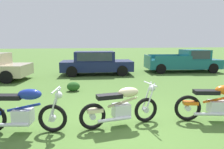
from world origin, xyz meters
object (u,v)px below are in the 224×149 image
at_px(motorcycle_cream, 122,106).
at_px(car_navy, 96,62).
at_px(motorcycle_blue, 23,111).
at_px(motorcycle_orange, 217,103).
at_px(shrub_low, 73,86).
at_px(pickup_truck_teal, 186,61).

distance_m(motorcycle_cream, car_navy, 7.74).
bearing_deg(motorcycle_blue, car_navy, 82.77).
height_order(motorcycle_cream, car_navy, car_navy).
bearing_deg(motorcycle_cream, motorcycle_orange, -12.63).
xyz_separation_m(motorcycle_cream, shrub_low, (-1.14, 3.70, -0.29)).
distance_m(motorcycle_cream, pickup_truck_teal, 10.06).
relative_size(motorcycle_orange, pickup_truck_teal, 0.41).
bearing_deg(car_navy, motorcycle_blue, -102.82).
xyz_separation_m(motorcycle_orange, shrub_low, (-3.59, 3.91, -0.29)).
bearing_deg(shrub_low, pickup_truck_teal, 28.34).
bearing_deg(pickup_truck_teal, motorcycle_blue, -131.13).
relative_size(motorcycle_cream, motorcycle_orange, 0.97).
distance_m(motorcycle_blue, shrub_low, 3.81).
height_order(car_navy, pickup_truck_teal, pickup_truck_teal).
bearing_deg(motorcycle_orange, pickup_truck_teal, 76.63).
distance_m(motorcycle_blue, motorcycle_cream, 2.24).
relative_size(motorcycle_cream, pickup_truck_teal, 0.40).
distance_m(motorcycle_orange, pickup_truck_teal, 8.90).
bearing_deg(motorcycle_cream, motorcycle_blue, 170.73).
relative_size(motorcycle_blue, pickup_truck_teal, 0.39).
xyz_separation_m(motorcycle_cream, car_navy, (0.26, 7.73, 0.32)).
relative_size(motorcycle_blue, motorcycle_cream, 0.99).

